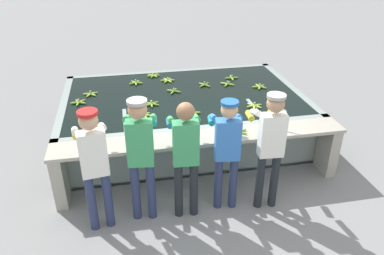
{
  "coord_description": "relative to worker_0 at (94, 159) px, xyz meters",
  "views": [
    {
      "loc": [
        -1.04,
        -4.25,
        3.39
      ],
      "look_at": [
        0.0,
        0.99,
        0.58
      ],
      "focal_mm": 35.0,
      "sensor_mm": 36.0,
      "label": 1
    }
  ],
  "objects": [
    {
      "name": "ground_plane",
      "position": [
        1.45,
        0.36,
        -1.0
      ],
      "size": [
        80.0,
        80.0,
        0.0
      ],
      "primitive_type": "plane",
      "color": "gray",
      "rests_on": "ground"
    },
    {
      "name": "wash_tank",
      "position": [
        1.45,
        2.14,
        -0.59
      ],
      "size": [
        4.19,
        2.68,
        0.83
      ],
      "color": "gray",
      "rests_on": "ground"
    },
    {
      "name": "work_ledge",
      "position": [
        1.45,
        0.58,
        -0.41
      ],
      "size": [
        4.19,
        0.45,
        0.83
      ],
      "color": "#A8A393",
      "rests_on": "ground"
    },
    {
      "name": "worker_0",
      "position": [
        0.0,
        0.0,
        0.0
      ],
      "size": [
        0.47,
        0.74,
        1.65
      ],
      "color": "navy",
      "rests_on": "ground"
    },
    {
      "name": "worker_1",
      "position": [
        0.56,
        0.07,
        0.04
      ],
      "size": [
        0.46,
        0.74,
        1.7
      ],
      "color": "navy",
      "rests_on": "ground"
    },
    {
      "name": "worker_2",
      "position": [
        1.11,
        0.02,
        -0.02
      ],
      "size": [
        0.44,
        0.72,
        1.64
      ],
      "color": "#1E2328",
      "rests_on": "ground"
    },
    {
      "name": "worker_3",
      "position": [
        1.66,
        0.08,
        -0.04
      ],
      "size": [
        0.47,
        0.73,
        1.59
      ],
      "color": "navy",
      "rests_on": "ground"
    },
    {
      "name": "worker_4",
      "position": [
        2.21,
        -0.01,
        0.02
      ],
      "size": [
        0.44,
        0.73,
        1.67
      ],
      "color": "#1E2328",
      "rests_on": "ground"
    },
    {
      "name": "banana_bunch_floating_0",
      "position": [
        2.52,
        2.75,
        -0.15
      ],
      "size": [
        0.28,
        0.28,
        0.08
      ],
      "color": "#7FAD33",
      "rests_on": "wash_tank"
    },
    {
      "name": "banana_bunch_floating_1",
      "position": [
        1.04,
        3.19,
        -0.15
      ],
      "size": [
        0.28,
        0.27,
        0.08
      ],
      "color": "#7FAD33",
      "rests_on": "wash_tank"
    },
    {
      "name": "banana_bunch_floating_2",
      "position": [
        -0.15,
        2.45,
        -0.15
      ],
      "size": [
        0.28,
        0.27,
        0.08
      ],
      "color": "#9EC642",
      "rests_on": "wash_tank"
    },
    {
      "name": "banana_bunch_floating_3",
      "position": [
        -0.33,
        2.11,
        -0.15
      ],
      "size": [
        0.27,
        0.28,
        0.08
      ],
      "color": "#8CB738",
      "rests_on": "wash_tank"
    },
    {
      "name": "banana_bunch_floating_4",
      "position": [
        2.35,
        2.45,
        -0.15
      ],
      "size": [
        0.25,
        0.25,
        0.08
      ],
      "color": "#93BC3D",
      "rests_on": "wash_tank"
    },
    {
      "name": "banana_bunch_floating_5",
      "position": [
        1.31,
        2.29,
        -0.15
      ],
      "size": [
        0.26,
        0.26,
        0.08
      ],
      "color": "#75A333",
      "rests_on": "wash_tank"
    },
    {
      "name": "banana_bunch_floating_6",
      "position": [
        1.92,
        2.49,
        -0.15
      ],
      "size": [
        0.24,
        0.24,
        0.08
      ],
      "color": "#75A333",
      "rests_on": "wash_tank"
    },
    {
      "name": "banana_bunch_floating_7",
      "position": [
        0.67,
        2.85,
        -0.15
      ],
      "size": [
        0.28,
        0.26,
        0.08
      ],
      "color": "#8CB738",
      "rests_on": "wash_tank"
    },
    {
      "name": "banana_bunch_floating_8",
      "position": [
        1.28,
        2.86,
        -0.15
      ],
      "size": [
        0.28,
        0.27,
        0.08
      ],
      "color": "#9EC642",
      "rests_on": "wash_tank"
    },
    {
      "name": "banana_bunch_floating_9",
      "position": [
        1.45,
        1.33,
        -0.15
      ],
      "size": [
        0.28,
        0.26,
        0.08
      ],
      "color": "#8CB738",
      "rests_on": "wash_tank"
    },
    {
      "name": "banana_bunch_floating_10",
      "position": [
        2.51,
        1.41,
        -0.15
      ],
      "size": [
        0.28,
        0.27,
        0.08
      ],
      "color": "#9EC642",
      "rests_on": "wash_tank"
    },
    {
      "name": "banana_bunch_floating_11",
      "position": [
        0.86,
        1.81,
        -0.15
      ],
      "size": [
        0.26,
        0.28,
        0.08
      ],
      "color": "#75A333",
      "rests_on": "wash_tank"
    },
    {
      "name": "banana_bunch_floating_12",
      "position": [
        2.9,
        2.2,
        -0.15
      ],
      "size": [
        0.27,
        0.28,
        0.08
      ],
      "color": "#93BC3D",
      "rests_on": "wash_tank"
    },
    {
      "name": "banana_bunch_floating_13",
      "position": [
        0.69,
        1.4,
        -0.15
      ],
      "size": [
        0.28,
        0.28,
        0.08
      ],
      "color": "#93BC3D",
      "rests_on": "wash_tank"
    },
    {
      "name": "banana_bunch_ledge_0",
      "position": [
        1.98,
        0.59,
        -0.15
      ],
      "size": [
        0.28,
        0.28,
        0.08
      ],
      "color": "#7FAD33",
      "rests_on": "work_ledge"
    },
    {
      "name": "knife_0",
      "position": [
        2.65,
        0.52,
        -0.16
      ],
      "size": [
        0.28,
        0.26,
        0.02
      ],
      "color": "silver",
      "rests_on": "work_ledge"
    }
  ]
}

